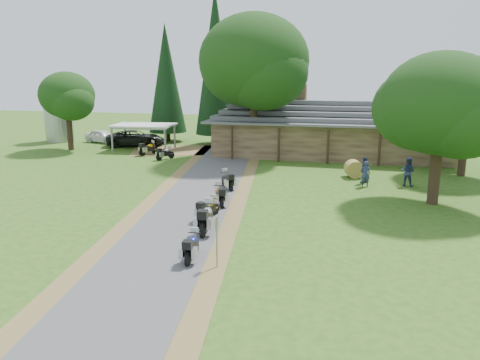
% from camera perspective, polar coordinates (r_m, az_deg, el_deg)
% --- Properties ---
extents(ground, '(120.00, 120.00, 0.00)m').
position_cam_1_polar(ground, '(21.34, -8.94, -7.13)').
color(ground, '#2B5618').
rests_on(ground, ground).
extents(driveway, '(51.95, 51.95, 0.00)m').
position_cam_1_polar(driveway, '(25.05, -6.53, -3.99)').
color(driveway, '#4F4F51').
rests_on(driveway, ground).
extents(lodge, '(21.40, 9.40, 4.90)m').
position_cam_1_polar(lodge, '(42.78, 11.06, 6.30)').
color(lodge, brown).
rests_on(lodge, ground).
extents(silo, '(3.09, 3.09, 5.96)m').
position_cam_1_polar(silo, '(53.96, -21.28, 7.58)').
color(silo, gray).
rests_on(silo, ground).
extents(carport, '(5.98, 4.29, 2.45)m').
position_cam_1_polar(carport, '(45.68, -11.60, 5.14)').
color(carport, silver).
rests_on(carport, ground).
extents(car_white_sedan, '(3.55, 5.56, 1.72)m').
position_cam_1_polar(car_white_sedan, '(51.58, -16.44, 5.35)').
color(car_white_sedan, white).
rests_on(car_white_sedan, ground).
extents(car_dark_suv, '(4.73, 6.75, 2.38)m').
position_cam_1_polar(car_dark_suv, '(48.32, -12.65, 5.47)').
color(car_dark_suv, black).
rests_on(car_dark_suv, ground).
extents(motorcycle_row_a, '(0.71, 1.75, 1.16)m').
position_cam_1_polar(motorcycle_row_a, '(18.82, -5.90, -7.95)').
color(motorcycle_row_a, navy).
rests_on(motorcycle_row_a, ground).
extents(motorcycle_row_b, '(0.91, 2.19, 1.46)m').
position_cam_1_polar(motorcycle_row_b, '(21.86, -4.11, -4.49)').
color(motorcycle_row_b, '#A1A3A9').
rests_on(motorcycle_row_b, ground).
extents(motorcycle_row_c, '(0.98, 1.81, 1.18)m').
position_cam_1_polar(motorcycle_row_c, '(23.76, -3.91, -3.39)').
color(motorcycle_row_c, '#D7A202').
rests_on(motorcycle_row_c, ground).
extents(motorcycle_row_d, '(1.30, 1.88, 1.23)m').
position_cam_1_polar(motorcycle_row_d, '(26.19, -2.50, -1.76)').
color(motorcycle_row_d, '#C25E11').
rests_on(motorcycle_row_d, ground).
extents(motorcycle_row_e, '(1.47, 1.81, 1.22)m').
position_cam_1_polar(motorcycle_row_e, '(29.82, -1.57, 0.07)').
color(motorcycle_row_e, black).
rests_on(motorcycle_row_e, ground).
extents(motorcycle_carport_a, '(1.38, 1.93, 1.27)m').
position_cam_1_polar(motorcycle_carport_a, '(42.89, -11.09, 3.86)').
color(motorcycle_carport_a, '#F2A306').
rests_on(motorcycle_carport_a, ground).
extents(motorcycle_carport_b, '(1.29, 1.77, 1.17)m').
position_cam_1_polar(motorcycle_carport_b, '(40.36, -9.11, 3.30)').
color(motorcycle_carport_b, slate).
rests_on(motorcycle_carport_b, ground).
extents(person_a, '(0.58, 0.44, 1.98)m').
position_cam_1_polar(person_a, '(31.36, 15.04, 0.98)').
color(person_a, navy).
rests_on(person_a, ground).
extents(person_b, '(0.76, 0.67, 2.24)m').
position_cam_1_polar(person_b, '(32.35, 19.79, 1.25)').
color(person_b, navy).
rests_on(person_b, ground).
extents(person_c, '(0.65, 0.73, 2.10)m').
position_cam_1_polar(person_c, '(32.35, 14.98, 1.46)').
color(person_c, navy).
rests_on(person_c, ground).
extents(hay_bale, '(1.44, 1.37, 1.22)m').
position_cam_1_polar(hay_bale, '(34.01, 13.72, 1.32)').
color(hay_bale, olive).
rests_on(hay_bale, ground).
extents(sign_post, '(0.36, 0.06, 2.03)m').
position_cam_1_polar(sign_post, '(17.87, -2.85, -7.58)').
color(sign_post, gray).
rests_on(sign_post, ground).
extents(oak_lodge_left, '(9.17, 9.17, 13.23)m').
position_cam_1_polar(oak_lodge_left, '(40.00, 1.69, 12.06)').
color(oak_lodge_left, '#163610').
rests_on(oak_lodge_left, ground).
extents(oak_lodge_right, '(6.23, 6.23, 9.31)m').
position_cam_1_polar(oak_lodge_right, '(36.70, 26.02, 7.61)').
color(oak_lodge_right, '#163610').
rests_on(oak_lodge_right, ground).
extents(oak_driveway, '(6.60, 6.60, 9.09)m').
position_cam_1_polar(oak_driveway, '(27.93, 23.16, 6.34)').
color(oak_driveway, '#163610').
rests_on(oak_driveway, ground).
extents(oak_silo, '(5.11, 5.11, 8.36)m').
position_cam_1_polar(oak_silo, '(47.29, -20.27, 8.47)').
color(oak_silo, '#163610').
rests_on(oak_silo, ground).
extents(cedar_near, '(4.21, 4.21, 15.37)m').
position_cam_1_polar(cedar_near, '(47.97, -2.99, 13.49)').
color(cedar_near, black).
rests_on(cedar_near, ground).
extents(cedar_far, '(3.95, 3.95, 12.23)m').
position_cam_1_polar(cedar_far, '(50.60, -8.96, 11.55)').
color(cedar_far, black).
rests_on(cedar_far, ground).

